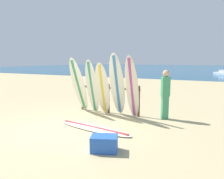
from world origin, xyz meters
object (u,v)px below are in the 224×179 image
(surfboard_leaning_center_left, at_px, (103,89))
(surfboard_rack, at_px, (109,95))
(surfboard_leaning_left, at_px, (92,87))
(surfboard_leaning_center, at_px, (117,85))
(surfboard_lying_on_sand, at_px, (94,128))
(beachgoer_standing, at_px, (165,92))
(small_boat_offshore, at_px, (223,73))
(cooler_box, at_px, (104,143))
(surfboard_leaning_center_right, at_px, (132,88))
(surfboard_leaning_far_left, at_px, (79,85))

(surfboard_leaning_center_left, bearing_deg, surfboard_rack, 83.96)
(surfboard_leaning_left, relative_size, surfboard_leaning_center, 0.90)
(surfboard_leaning_center, distance_m, surfboard_lying_on_sand, 1.94)
(surfboard_leaning_center_left, bearing_deg, beachgoer_standing, 12.79)
(small_boat_offshore, bearing_deg, surfboard_lying_on_sand, -98.51)
(beachgoer_standing, distance_m, cooler_box, 3.41)
(surfboard_lying_on_sand, distance_m, cooler_box, 1.56)
(surfboard_lying_on_sand, relative_size, small_boat_offshore, 1.02)
(small_boat_offshore, bearing_deg, surfboard_leaning_center_right, -97.70)
(surfboard_leaning_far_left, height_order, surfboard_leaning_left, surfboard_leaning_far_left)
(surfboard_leaning_left, height_order, small_boat_offshore, surfboard_leaning_left)
(surfboard_leaning_center_left, bearing_deg, surfboard_leaning_far_left, -178.11)
(surfboard_leaning_center_left, xyz_separation_m, surfboard_leaning_center, (0.60, 0.02, 0.17))
(surfboard_leaning_center_right, relative_size, surfboard_lying_on_sand, 0.85)
(surfboard_leaning_left, distance_m, surfboard_leaning_center, 1.09)
(surfboard_leaning_center_left, relative_size, cooler_box, 3.34)
(surfboard_rack, relative_size, small_boat_offshore, 1.00)
(cooler_box, bearing_deg, surfboard_leaning_center, 88.41)
(surfboard_leaning_center, xyz_separation_m, small_boat_offshore, (4.29, 27.39, -0.91))
(surfboard_leaning_center_left, distance_m, surfboard_leaning_center, 0.62)
(surfboard_leaning_center_right, xyz_separation_m, cooler_box, (0.38, -2.74, -0.94))
(surfboard_leaning_far_left, relative_size, surfboard_leaning_center_right, 0.97)
(surfboard_rack, xyz_separation_m, surfboard_leaning_center_right, (1.14, -0.42, 0.40))
(surfboard_leaning_left, xyz_separation_m, surfboard_leaning_center_right, (1.66, -0.05, 0.07))
(surfboard_leaning_left, bearing_deg, surfboard_leaning_center_right, -1.63)
(surfboard_lying_on_sand, xyz_separation_m, small_boat_offshore, (4.33, 28.97, 0.22))
(small_boat_offshore, bearing_deg, surfboard_leaning_center_left, -100.11)
(surfboard_leaning_far_left, distance_m, beachgoer_standing, 3.33)
(surfboard_rack, xyz_separation_m, small_boat_offshore, (4.84, 27.00, -0.47))
(surfboard_leaning_far_left, relative_size, surfboard_leaning_center_left, 1.09)
(surfboard_leaning_center, relative_size, surfboard_lying_on_sand, 0.88)
(beachgoer_standing, bearing_deg, cooler_box, -101.58)
(surfboard_lying_on_sand, height_order, cooler_box, cooler_box)
(surfboard_leaning_center, relative_size, cooler_box, 3.89)
(surfboard_rack, bearing_deg, surfboard_leaning_center, -35.18)
(surfboard_leaning_left, bearing_deg, cooler_box, -53.69)
(surfboard_leaning_center, bearing_deg, beachgoer_standing, 16.66)
(small_boat_offshore, bearing_deg, cooler_box, -96.29)
(surfboard_rack, bearing_deg, surfboard_leaning_left, -144.76)
(surfboard_leaning_far_left, xyz_separation_m, surfboard_leaning_center, (1.65, 0.05, 0.08))
(cooler_box, bearing_deg, beachgoer_standing, 57.58)
(surfboard_rack, height_order, surfboard_leaning_center, surfboard_leaning_center)
(surfboard_leaning_center_right, xyz_separation_m, beachgoer_standing, (1.05, 0.52, -0.17))
(surfboard_leaning_center, bearing_deg, small_boat_offshore, 81.10)
(beachgoer_standing, bearing_deg, surfboard_leaning_center_left, -167.21)
(surfboard_leaning_far_left, bearing_deg, surfboard_leaning_center_right, 0.60)
(surfboard_rack, distance_m, cooler_box, 3.54)
(surfboard_rack, xyz_separation_m, surfboard_leaning_far_left, (-1.10, -0.44, 0.36))
(surfboard_rack, relative_size, surfboard_leaning_center_right, 1.16)
(surfboard_leaning_left, xyz_separation_m, small_boat_offshore, (5.37, 27.37, -0.80))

